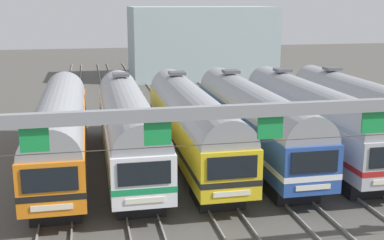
{
  "coord_description": "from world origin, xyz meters",
  "views": [
    {
      "loc": [
        -7.95,
        -29.44,
        9.87
      ],
      "look_at": [
        -1.81,
        0.48,
        2.65
      ],
      "focal_mm": 47.46,
      "sensor_mm": 36.0,
      "label": 1
    }
  ],
  "objects_px": {
    "commuter_train_white": "(128,124)",
    "commuter_train_silver": "(366,113)",
    "commuter_train_orange": "(60,128)",
    "commuter_train_yellow": "(192,121)",
    "catenary_gantry": "(322,133)",
    "commuter_train_blue": "(252,118)",
    "commuter_train_stainless": "(310,116)"
  },
  "relations": [
    {
      "from": "commuter_train_yellow",
      "to": "catenary_gantry",
      "type": "height_order",
      "value": "catenary_gantry"
    },
    {
      "from": "commuter_train_orange",
      "to": "catenary_gantry",
      "type": "relative_size",
      "value": 0.73
    },
    {
      "from": "commuter_train_yellow",
      "to": "commuter_train_blue",
      "type": "relative_size",
      "value": 1.0
    },
    {
      "from": "commuter_train_yellow",
      "to": "commuter_train_silver",
      "type": "xyz_separation_m",
      "value": [
        11.65,
        0.0,
        0.0
      ]
    },
    {
      "from": "commuter_train_blue",
      "to": "catenary_gantry",
      "type": "distance_m",
      "value": 13.89
    },
    {
      "from": "commuter_train_blue",
      "to": "catenary_gantry",
      "type": "height_order",
      "value": "catenary_gantry"
    },
    {
      "from": "commuter_train_white",
      "to": "commuter_train_silver",
      "type": "distance_m",
      "value": 15.54
    },
    {
      "from": "commuter_train_blue",
      "to": "commuter_train_silver",
      "type": "relative_size",
      "value": 1.0
    },
    {
      "from": "commuter_train_orange",
      "to": "commuter_train_silver",
      "type": "xyz_separation_m",
      "value": [
        19.42,
        0.0,
        0.0
      ]
    },
    {
      "from": "commuter_train_orange",
      "to": "commuter_train_white",
      "type": "xyz_separation_m",
      "value": [
        3.88,
        0.0,
        0.0
      ]
    },
    {
      "from": "commuter_train_stainless",
      "to": "catenary_gantry",
      "type": "xyz_separation_m",
      "value": [
        -5.83,
        -13.5,
        2.64
      ]
    },
    {
      "from": "commuter_train_orange",
      "to": "catenary_gantry",
      "type": "distance_m",
      "value": 16.83
    },
    {
      "from": "commuter_train_white",
      "to": "catenary_gantry",
      "type": "relative_size",
      "value": 0.73
    },
    {
      "from": "commuter_train_silver",
      "to": "catenary_gantry",
      "type": "relative_size",
      "value": 0.73
    },
    {
      "from": "commuter_train_white",
      "to": "commuter_train_silver",
      "type": "height_order",
      "value": "same"
    },
    {
      "from": "commuter_train_blue",
      "to": "commuter_train_silver",
      "type": "bearing_deg",
      "value": 0.0
    },
    {
      "from": "commuter_train_silver",
      "to": "commuter_train_blue",
      "type": "bearing_deg",
      "value": 180.0
    },
    {
      "from": "commuter_train_silver",
      "to": "commuter_train_orange",
      "type": "bearing_deg",
      "value": -179.99
    },
    {
      "from": "commuter_train_orange",
      "to": "commuter_train_blue",
      "type": "bearing_deg",
      "value": 0.02
    },
    {
      "from": "commuter_train_white",
      "to": "commuter_train_stainless",
      "type": "bearing_deg",
      "value": 0.0
    },
    {
      "from": "commuter_train_white",
      "to": "commuter_train_stainless",
      "type": "relative_size",
      "value": 1.0
    },
    {
      "from": "commuter_train_orange",
      "to": "commuter_train_blue",
      "type": "distance_m",
      "value": 11.65
    },
    {
      "from": "commuter_train_yellow",
      "to": "commuter_train_blue",
      "type": "distance_m",
      "value": 3.88
    },
    {
      "from": "commuter_train_white",
      "to": "commuter_train_stainless",
      "type": "height_order",
      "value": "same"
    },
    {
      "from": "commuter_train_orange",
      "to": "commuter_train_silver",
      "type": "height_order",
      "value": "commuter_train_silver"
    },
    {
      "from": "commuter_train_orange",
      "to": "commuter_train_yellow",
      "type": "height_order",
      "value": "commuter_train_yellow"
    },
    {
      "from": "commuter_train_white",
      "to": "commuter_train_yellow",
      "type": "relative_size",
      "value": 1.0
    },
    {
      "from": "commuter_train_yellow",
      "to": "commuter_train_stainless",
      "type": "height_order",
      "value": "same"
    },
    {
      "from": "commuter_train_white",
      "to": "commuter_train_silver",
      "type": "xyz_separation_m",
      "value": [
        15.54,
        0.0,
        0.0
      ]
    },
    {
      "from": "commuter_train_yellow",
      "to": "commuter_train_silver",
      "type": "relative_size",
      "value": 1.0
    },
    {
      "from": "commuter_train_white",
      "to": "catenary_gantry",
      "type": "distance_m",
      "value": 14.94
    },
    {
      "from": "commuter_train_yellow",
      "to": "commuter_train_white",
      "type": "bearing_deg",
      "value": 180.0
    }
  ]
}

